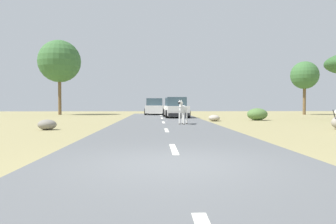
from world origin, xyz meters
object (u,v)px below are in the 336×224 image
(zebra_0, at_px, (183,110))
(car_1, at_px, (176,108))
(bush_1, at_px, (257,114))
(car_0, at_px, (155,107))
(tree_0, at_px, (305,75))
(tree_2, at_px, (59,61))
(rock_2, at_px, (214,118))
(rock_3, at_px, (217,118))
(rock_0, at_px, (47,125))

(zebra_0, height_order, car_1, car_1)
(zebra_0, xyz_separation_m, bush_1, (5.96, 5.07, -0.45))
(car_0, relative_size, bush_1, 2.96)
(tree_0, distance_m, tree_2, 27.03)
(zebra_0, relative_size, rock_2, 1.78)
(car_1, bearing_deg, zebra_0, 85.91)
(car_1, bearing_deg, rock_2, 111.37)
(rock_3, bearing_deg, tree_2, 140.58)
(bush_1, height_order, rock_2, bush_1)
(zebra_0, xyz_separation_m, rock_2, (2.54, 3.98, -0.68))
(rock_0, bearing_deg, tree_2, 104.77)
(car_1, xyz_separation_m, rock_3, (2.79, -4.28, -0.69))
(rock_0, bearing_deg, car_1, 61.10)
(car_0, relative_size, tree_0, 0.75)
(car_1, distance_m, tree_2, 15.54)
(zebra_0, xyz_separation_m, rock_3, (2.94, 4.94, -0.74))
(car_0, bearing_deg, rock_0, -101.82)
(zebra_0, relative_size, rock_0, 1.67)
(rock_0, distance_m, rock_2, 11.72)
(tree_2, relative_size, bush_1, 5.47)
(zebra_0, bearing_deg, tree_2, -35.33)
(tree_0, bearing_deg, rock_0, -137.38)
(tree_0, height_order, tree_2, tree_2)
(car_0, bearing_deg, zebra_0, -81.42)
(zebra_0, bearing_deg, tree_0, -112.10)
(zebra_0, bearing_deg, rock_2, -102.89)
(rock_3, bearing_deg, bush_1, 2.39)
(rock_3, bearing_deg, tree_0, 44.45)
(tree_2, distance_m, bush_1, 22.51)
(zebra_0, xyz_separation_m, tree_2, (-12.13, 17.33, 4.95))
(car_1, bearing_deg, rock_0, 57.98)
(car_1, distance_m, rock_3, 5.15)
(zebra_0, height_order, rock_2, zebra_0)
(rock_0, bearing_deg, car_0, 75.53)
(car_0, xyz_separation_m, car_1, (1.84, -7.02, 0.00))
(tree_2, distance_m, rock_3, 20.32)
(bush_1, bearing_deg, tree_2, 145.87)
(tree_2, bearing_deg, car_0, -5.95)
(car_0, distance_m, rock_2, 12.99)
(car_0, relative_size, rock_3, 11.01)
(tree_2, distance_m, rock_0, 21.97)
(car_0, height_order, tree_2, tree_2)
(bush_1, xyz_separation_m, rock_2, (-3.42, -1.09, -0.23))
(car_0, height_order, tree_0, tree_0)
(zebra_0, distance_m, tree_0, 22.55)
(tree_0, distance_m, rock_3, 17.19)
(rock_0, bearing_deg, bush_1, 33.18)
(car_1, xyz_separation_m, tree_2, (-12.28, 8.11, 5.00))
(rock_0, height_order, rock_2, rock_0)
(tree_2, height_order, rock_3, tree_2)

